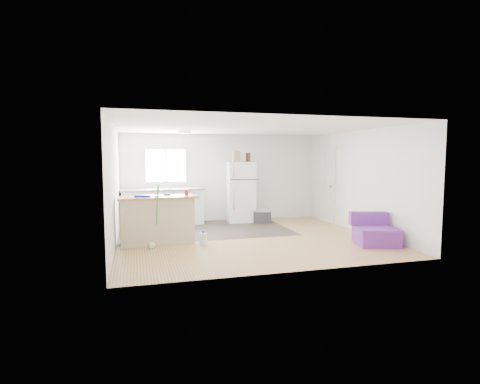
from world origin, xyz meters
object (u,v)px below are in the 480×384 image
at_px(refrigerator, 240,192).
at_px(blue_tray, 143,196).
at_px(purple_seat, 375,233).
at_px(bottle_left, 249,157).
at_px(peninsula, 157,220).
at_px(red_cup, 186,192).
at_px(cardboard_box, 236,156).
at_px(cooler, 262,216).
at_px(kitchen_cabinets, 162,207).
at_px(mop, 153,236).
at_px(cleaner_jug, 203,239).
at_px(bottle_right, 247,157).

xyz_separation_m(refrigerator, blue_tray, (-2.63, -2.14, 0.17)).
distance_m(purple_seat, bottle_left, 4.01).
height_order(peninsula, red_cup, red_cup).
bearing_deg(cardboard_box, cooler, -26.86).
xyz_separation_m(refrigerator, cooler, (0.51, -0.35, -0.63)).
distance_m(kitchen_cabinets, purple_seat, 5.26).
xyz_separation_m(peninsula, cardboard_box, (2.23, 2.08, 1.30)).
distance_m(mop, red_cup, 1.15).
bearing_deg(red_cup, cleaner_jug, -59.11).
height_order(kitchen_cabinets, purple_seat, kitchen_cabinets).
xyz_separation_m(mop, blue_tray, (-0.17, 0.35, 0.76)).
bearing_deg(refrigerator, purple_seat, -56.62).
height_order(cooler, cardboard_box, cardboard_box).
distance_m(refrigerator, cleaner_jug, 3.00).
height_order(cardboard_box, bottle_right, cardboard_box).
height_order(purple_seat, mop, mop).
height_order(cleaner_jug, mop, mop).
distance_m(cooler, bottle_right, 1.65).
height_order(peninsula, refrigerator, refrigerator).
height_order(refrigerator, red_cup, refrigerator).
bearing_deg(red_cup, cardboard_box, 51.45).
height_order(peninsula, cleaner_jug, peninsula).
bearing_deg(blue_tray, peninsula, 6.60).
bearing_deg(cooler, red_cup, -124.95).
xyz_separation_m(cleaner_jug, red_cup, (-0.27, 0.45, 0.91)).
distance_m(purple_seat, red_cup, 3.95).
xyz_separation_m(refrigerator, mop, (-2.46, -2.49, -0.59)).
relative_size(blue_tray, bottle_right, 1.20).
relative_size(purple_seat, red_cup, 7.87).
bearing_deg(red_cup, blue_tray, -175.20).
relative_size(cleaner_jug, blue_tray, 0.99).
relative_size(red_cup, blue_tray, 0.40).
bearing_deg(peninsula, mop, -108.21).
bearing_deg(bottle_right, red_cup, -133.38).
relative_size(kitchen_cabinets, peninsula, 1.35).
height_order(refrigerator, purple_seat, refrigerator).
xyz_separation_m(kitchen_cabinets, refrigerator, (2.11, -0.03, 0.34)).
bearing_deg(peninsula, red_cup, 0.85).
height_order(peninsula, bottle_right, bottle_right).
xyz_separation_m(kitchen_cabinets, bottle_left, (2.34, -0.10, 1.29)).
bearing_deg(refrigerator, bottle_left, -14.10).
bearing_deg(cleaner_jug, peninsula, 178.96).
height_order(cleaner_jug, bottle_right, bottle_right).
height_order(bottle_left, bottle_right, same).
height_order(red_cup, cardboard_box, cardboard_box).
bearing_deg(peninsula, blue_tray, -176.55).
bearing_deg(bottle_left, blue_tray, -144.19).
distance_m(kitchen_cabinets, blue_tray, 2.29).
bearing_deg(red_cup, kitchen_cabinets, 99.71).
distance_m(red_cup, blue_tray, 0.88).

